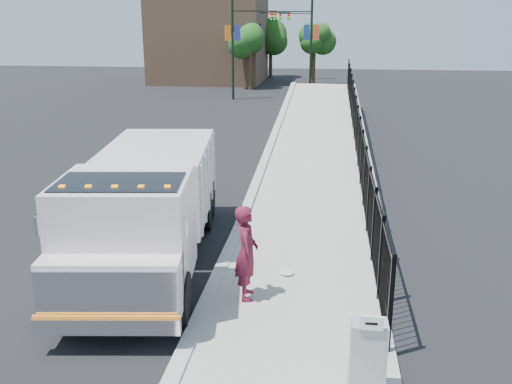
# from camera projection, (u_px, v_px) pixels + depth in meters

# --- Properties ---
(ground) EXTENTS (120.00, 120.00, 0.00)m
(ground) POSITION_uv_depth(u_px,v_px,m) (212.00, 294.00, 12.39)
(ground) COLOR black
(ground) RESTS_ON ground
(sidewalk) EXTENTS (3.55, 12.00, 0.12)m
(sidewalk) POSITION_uv_depth(u_px,v_px,m) (295.00, 348.00, 10.24)
(sidewalk) COLOR #9E998E
(sidewalk) RESTS_ON ground
(curb) EXTENTS (0.30, 12.00, 0.16)m
(curb) POSITION_uv_depth(u_px,v_px,m) (190.00, 339.00, 10.47)
(curb) COLOR #ADAAA3
(curb) RESTS_ON ground
(ramp) EXTENTS (3.95, 24.06, 3.19)m
(ramp) POSITION_uv_depth(u_px,v_px,m) (322.00, 144.00, 27.33)
(ramp) COLOR #9E998E
(ramp) RESTS_ON ground
(iron_fence) EXTENTS (0.10, 28.00, 1.80)m
(iron_fence) POSITION_uv_depth(u_px,v_px,m) (356.00, 144.00, 23.10)
(iron_fence) COLOR black
(iron_fence) RESTS_ON ground
(truck) EXTENTS (3.57, 8.43, 2.80)m
(truck) POSITION_uv_depth(u_px,v_px,m) (146.00, 203.00, 13.40)
(truck) COLOR black
(truck) RESTS_ON ground
(worker) EXTENTS (0.59, 0.80, 2.01)m
(worker) POSITION_uv_depth(u_px,v_px,m) (246.00, 253.00, 11.70)
(worker) COLOR maroon
(worker) RESTS_ON sidewalk
(utility_cabinet) EXTENTS (0.55, 0.40, 1.25)m
(utility_cabinet) POSITION_uv_depth(u_px,v_px,m) (368.00, 359.00, 8.71)
(utility_cabinet) COLOR gray
(utility_cabinet) RESTS_ON sidewalk
(arrow_sign) EXTENTS (0.35, 0.04, 0.22)m
(arrow_sign) POSITION_uv_depth(u_px,v_px,m) (371.00, 323.00, 8.29)
(arrow_sign) COLOR white
(arrow_sign) RESTS_ON utility_cabinet
(debris) EXTENTS (0.33, 0.33, 0.08)m
(debris) POSITION_uv_depth(u_px,v_px,m) (287.00, 273.00, 13.05)
(debris) COLOR silver
(debris) RESTS_ON sidewalk
(light_pole_0) EXTENTS (3.77, 0.22, 8.00)m
(light_pole_0) POSITION_uv_depth(u_px,v_px,m) (237.00, 39.00, 41.25)
(light_pole_0) COLOR black
(light_pole_0) RESTS_ON ground
(light_pole_1) EXTENTS (3.78, 0.22, 8.00)m
(light_pole_1) POSITION_uv_depth(u_px,v_px,m) (307.00, 38.00, 42.91)
(light_pole_1) COLOR black
(light_pole_1) RESTS_ON ground
(light_pole_2) EXTENTS (3.77, 0.22, 8.00)m
(light_pole_2) POSITION_uv_depth(u_px,v_px,m) (258.00, 35.00, 51.07)
(light_pole_2) COLOR black
(light_pole_2) RESTS_ON ground
(light_pole_3) EXTENTS (3.78, 0.22, 8.00)m
(light_pole_3) POSITION_uv_depth(u_px,v_px,m) (308.00, 34.00, 55.70)
(light_pole_3) COLOR black
(light_pole_3) RESTS_ON ground
(tree_0) EXTENTS (2.52, 2.52, 5.26)m
(tree_0) POSITION_uv_depth(u_px,v_px,m) (251.00, 42.00, 47.39)
(tree_0) COLOR #382314
(tree_0) RESTS_ON ground
(tree_1) EXTENTS (2.15, 2.15, 5.08)m
(tree_1) POSITION_uv_depth(u_px,v_px,m) (314.00, 41.00, 50.68)
(tree_1) COLOR #382314
(tree_1) RESTS_ON ground
(tree_2) EXTENTS (3.32, 3.32, 5.66)m
(tree_2) POSITION_uv_depth(u_px,v_px,m) (271.00, 38.00, 57.72)
(tree_2) COLOR #382314
(tree_2) RESTS_ON ground
(building) EXTENTS (10.00, 10.00, 8.00)m
(building) POSITION_uv_depth(u_px,v_px,m) (210.00, 39.00, 54.09)
(building) COLOR #8C664C
(building) RESTS_ON ground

